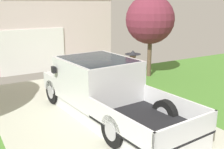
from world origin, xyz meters
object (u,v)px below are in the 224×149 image
at_px(pickup_truck, 102,89).
at_px(person_with_hat, 133,71).
at_px(neighbor_tree, 150,20).
at_px(handbag, 138,100).

distance_m(pickup_truck, person_with_hat, 1.46).
relative_size(pickup_truck, neighbor_tree, 1.54).
height_order(pickup_truck, handbag, pickup_truck).
bearing_deg(handbag, neighbor_tree, 46.90).
distance_m(person_with_hat, handbag, 0.97).
distance_m(handbag, neighbor_tree, 4.58).
bearing_deg(person_with_hat, handbag, 112.28).
height_order(handbag, neighbor_tree, neighbor_tree).
xyz_separation_m(pickup_truck, neighbor_tree, (4.05, 2.91, 1.79)).
bearing_deg(person_with_hat, neighbor_tree, -116.94).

